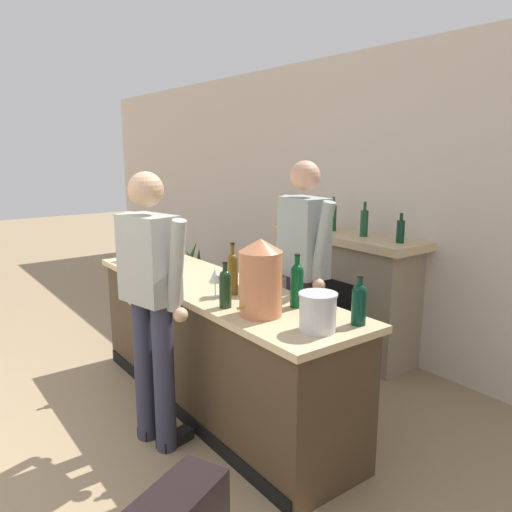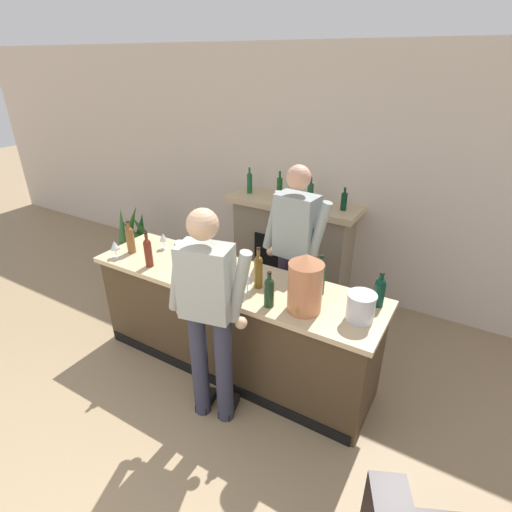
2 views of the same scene
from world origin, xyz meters
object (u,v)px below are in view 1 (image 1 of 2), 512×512
Objects in this scene: ice_bucket_steel at (318,312)px; wine_glass_mid_counter at (174,248)px; wine_bottle_riesling_slim at (359,302)px; fireplace_stone at (345,291)px; wine_bottle_cabernet_heavy at (140,244)px; wine_bottle_burgundy_dark at (144,252)px; wine_bottle_merlot_tall at (297,283)px; wine_glass_near_bucket at (215,277)px; wine_bottle_rose_blush at (225,287)px; wine_glass_front_left at (122,248)px; copper_dispenser at (261,277)px; person_customer at (151,300)px; wine_bottle_port_short at (233,272)px; potted_plant_corner at (189,274)px; person_bartender at (303,273)px.

wine_glass_mid_counter is (-1.98, 0.18, 0.01)m from ice_bucket_steel.
wine_glass_mid_counter is (-2.04, -0.07, -0.01)m from wine_bottle_riesling_slim.
wine_bottle_cabernet_heavy is (-0.90, -1.63, 0.50)m from fireplace_stone.
wine_bottle_riesling_slim is 0.86× the size of wine_bottle_burgundy_dark.
wine_bottle_cabernet_heavy is 0.95× the size of wine_bottle_merlot_tall.
wine_bottle_cabernet_heavy is 1.72× the size of wine_glass_near_bucket.
wine_bottle_rose_blush is (1.56, -0.13, -0.01)m from wine_bottle_cabernet_heavy.
wine_glass_front_left is 0.89× the size of wine_glass_near_bucket.
wine_glass_near_bucket is at bearing -159.51° from wine_bottle_riesling_slim.
copper_dispenser is at bearing 1.34° from wine_glass_near_bucket.
copper_dispenser is 1.58× the size of wine_bottle_rose_blush.
wine_bottle_cabernet_heavy reaches higher than ice_bucket_steel.
person_customer is at bearing -80.18° from fireplace_stone.
wine_bottle_cabernet_heavy reaches higher than wine_glass_near_bucket.
wine_bottle_burgundy_dark is 1.13× the size of wine_bottle_rose_blush.
ice_bucket_steel is at bearing -1.56° from wine_bottle_port_short.
wine_bottle_rose_blush is at bearing -125.18° from wine_bottle_merlot_tall.
wine_bottle_cabernet_heavy is 2.27m from wine_bottle_riesling_slim.
wine_bottle_port_short is at bearing 80.95° from person_customer.
wine_bottle_riesling_slim is 2.34m from wine_glass_front_left.
wine_bottle_riesling_slim is at bearing -14.11° from potted_plant_corner.
wine_bottle_riesling_slim is at bearing 14.24° from wine_bottle_port_short.
person_customer is at bearing -21.07° from wine_bottle_cabernet_heavy.
wine_bottle_cabernet_heavy is at bearing -177.56° from wine_bottle_port_short.
wine_bottle_port_short reaches higher than wine_bottle_merlot_tall.
wine_bottle_cabernet_heavy reaches higher than wine_bottle_riesling_slim.
wine_bottle_merlot_tall is 1.80× the size of wine_glass_near_bucket.
person_customer reaches higher than wine_glass_mid_counter.
wine_bottle_riesling_slim is at bearing 36.81° from copper_dispenser.
wine_bottle_port_short is (-0.84, 0.02, 0.05)m from ice_bucket_steel.
wine_glass_front_left is at bearing -176.95° from copper_dispenser.
wine_bottle_merlot_tall reaches higher than wine_bottle_rose_blush.
wine_bottle_burgundy_dark reaches higher than wine_bottle_rose_blush.
wine_glass_mid_counter is 0.87× the size of wine_glass_near_bucket.
wine_bottle_riesling_slim is (0.98, 0.77, 0.09)m from person_customer.
wine_glass_near_bucket is (-0.87, -0.10, 0.03)m from ice_bucket_steel.
wine_bottle_merlot_tall is at bearing 30.19° from wine_glass_near_bucket.
wine_bottle_cabernet_heavy is 0.16m from wine_glass_front_left.
wine_bottle_riesling_slim is 1.95m from wine_bottle_burgundy_dark.
potted_plant_corner is 1.88m from wine_bottle_cabernet_heavy.
person_bartender is 0.71m from wine_glass_near_bucket.
wine_bottle_merlot_tall reaches higher than wine_glass_near_bucket.
wine_bottle_burgundy_dark is (0.34, -0.12, 0.00)m from wine_bottle_cabernet_heavy.
copper_dispenser reaches higher than wine_bottle_port_short.
person_bartender is 6.32× the size of wine_bottle_rose_blush.
fireplace_stone is at bearing 128.99° from ice_bucket_steel.
person_bartender is at bearing 83.55° from person_customer.
person_bartender reaches higher than wine_bottle_cabernet_heavy.
person_bartender is (2.69, -0.54, 0.63)m from potted_plant_corner.
wine_glass_mid_counter is at bearing 174.69° from ice_bucket_steel.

